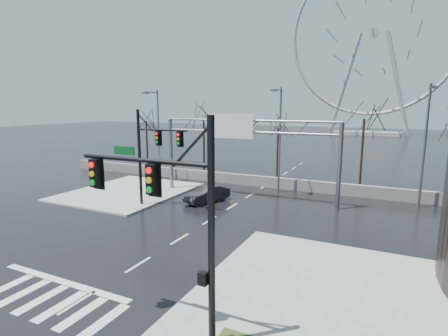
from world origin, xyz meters
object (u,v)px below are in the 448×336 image
Objects in this scene: sign_gantry at (242,141)px; ferris_wheel at (373,40)px; signal_mast_near at (175,208)px; car at (207,194)px; signal_mast_far at (150,149)px.

sign_gantry is 82.91m from ferris_wheel.
car is at bearing 115.12° from signal_mast_near.
ferris_wheel reaches higher than signal_mast_far.
signal_mast_near is at bearing -73.81° from sign_gantry.
ferris_wheel is (-0.14, 99.04, 21.26)m from signal_mast_near.
signal_mast_far reaches higher than car.
signal_mast_near is 19.79m from sign_gantry.
ferris_wheel is at bearing 82.80° from signal_mast_far.
car is at bearing 46.00° from signal_mast_far.
sign_gantry is at bearing -93.84° from ferris_wheel.
sign_gantry is 5.61m from car.
signal_mast_near and signal_mast_far have the same top height.
car is at bearing -130.32° from sign_gantry.
car is (-7.56, -82.61, -25.44)m from ferris_wheel.
signal_mast_far is 8.14m from sign_gantry.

